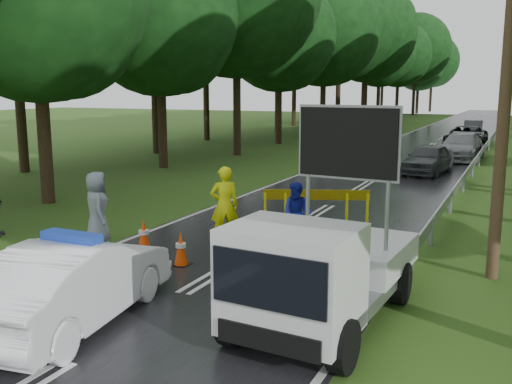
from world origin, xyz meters
The scene contains 18 objects.
ground centered at (0.00, 0.00, 0.00)m, with size 160.00×160.00×0.00m, color #2C4F16.
road centered at (0.00, 30.00, 0.01)m, with size 7.00×140.00×0.02m, color black.
guardrail centered at (3.70, 29.67, 0.55)m, with size 0.12×60.06×0.70m.
utility_pole_near centered at (5.20, 2.00, 5.06)m, with size 1.40×0.24×10.00m.
police_sedan centered at (-0.85, -3.39, 0.70)m, with size 2.10×4.42×1.54m.
work_truck centered at (2.80, -1.82, 0.95)m, with size 2.22×4.50×3.49m.
barrier centered at (0.72, 4.00, 0.88)m, with size 2.63×1.13×1.17m.
officer centered at (-0.97, 2.00, 0.97)m, with size 0.71×0.47×1.95m, color #EAF80D.
civilian centered at (0.70, 2.64, 0.79)m, with size 0.77×0.60×1.57m, color #18229E.
bystander_right centered at (-3.81, 0.65, 0.91)m, with size 0.89×0.58×1.82m, color gray.
queue_car_first centered at (1.78, 16.33, 0.68)m, with size 1.62×4.01×1.37m, color #3D4144.
queue_car_second centered at (2.60, 22.33, 0.71)m, with size 2.00×4.92×1.43m, color #999CA0.
queue_car_third centered at (2.33, 28.33, 0.74)m, with size 2.44×5.29×1.47m, color black.
queue_car_fourth centered at (1.97, 38.38, 0.66)m, with size 1.39×3.98×1.31m, color #3C3D43.
cone_center centered at (-0.98, 0.00, 0.37)m, with size 0.36×0.36×0.77m.
cone_far centered at (0.64, 2.96, 0.36)m, with size 0.35×0.35×0.74m.
cone_left_mid centered at (-2.32, 0.50, 0.40)m, with size 0.39×0.39×0.83m.
cone_right centered at (3.50, 1.58, 0.34)m, with size 0.33×0.33×0.70m.
Camera 1 is at (5.55, -10.13, 3.81)m, focal length 40.00 mm.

